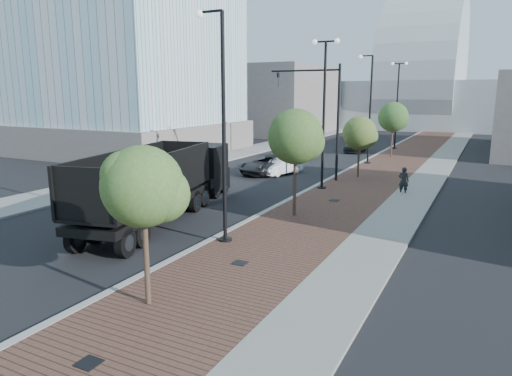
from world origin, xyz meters
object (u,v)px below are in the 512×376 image
at_px(dump_truck, 179,181).
at_px(white_sedan, 281,166).
at_px(pedestrian, 404,181).
at_px(dark_car_mid, 267,165).

distance_m(dump_truck, white_sedan, 12.10).
xyz_separation_m(white_sedan, pedestrian, (9.52, -3.04, 0.21)).
height_order(dark_car_mid, pedestrian, pedestrian).
distance_m(dump_truck, dark_car_mid, 11.95).
xyz_separation_m(dark_car_mid, pedestrian, (10.59, -2.89, 0.14)).
height_order(dump_truck, white_sedan, dump_truck).
bearing_deg(dark_car_mid, pedestrian, -4.78).
xyz_separation_m(white_sedan, dark_car_mid, (-1.06, -0.15, 0.06)).
bearing_deg(white_sedan, pedestrian, -2.39).
bearing_deg(white_sedan, dark_car_mid, -156.92).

